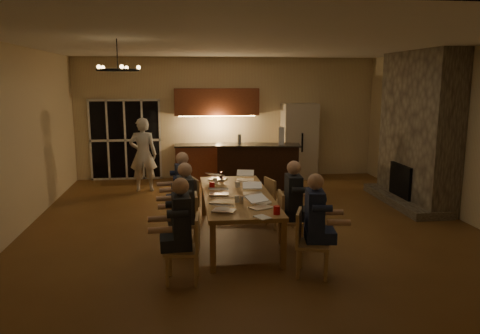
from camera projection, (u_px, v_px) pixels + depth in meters
name	position (u px, v px, depth m)	size (l,w,h in m)	color
floor	(251.00, 226.00, 8.45)	(9.00, 9.00, 0.00)	brown
back_wall	(227.00, 118.00, 12.57)	(8.00, 0.04, 3.20)	beige
left_wall	(10.00, 142.00, 7.68)	(0.04, 9.00, 3.20)	beige
right_wall	(466.00, 135.00, 8.64)	(0.04, 9.00, 3.20)	beige
ceiling	(252.00, 43.00, 7.86)	(8.00, 9.00, 0.04)	white
french_doors	(125.00, 140.00, 12.30)	(1.86, 0.08, 2.10)	black
fireplace	(418.00, 129.00, 9.77)	(0.58, 2.50, 3.20)	#766F5D
kitchenette	(217.00, 134.00, 12.30)	(2.24, 0.68, 2.40)	brown
refrigerator	(299.00, 141.00, 12.54)	(0.90, 0.68, 2.00)	beige
dining_table	(237.00, 216.00, 7.80)	(1.10, 2.92, 0.75)	#A37341
bar_island	(258.00, 166.00, 11.40)	(2.03, 0.68, 1.08)	black
chair_left_near	(182.00, 249.00, 6.05)	(0.44, 0.44, 0.89)	tan
chair_left_mid	(183.00, 223.00, 7.19)	(0.44, 0.44, 0.89)	tan
chair_left_far	(184.00, 204.00, 8.30)	(0.44, 0.44, 0.89)	tan
chair_right_near	(313.00, 244.00, 6.26)	(0.44, 0.44, 0.89)	tan
chair_right_mid	(293.00, 220.00, 7.34)	(0.44, 0.44, 0.89)	tan
chair_right_far	(280.00, 202.00, 8.40)	(0.44, 0.44, 0.89)	tan
person_left_near	(182.00, 230.00, 6.07)	(0.60, 0.60, 1.38)	#21252B
person_right_near	(314.00, 224.00, 6.33)	(0.60, 0.60, 1.38)	navy
person_left_mid	(186.00, 207.00, 7.16)	(0.60, 0.60, 1.38)	#363A40
person_right_mid	(293.00, 204.00, 7.33)	(0.60, 0.60, 1.38)	#21252B
person_left_far	(183.00, 191.00, 8.20)	(0.60, 0.60, 1.38)	navy
standing_person	(143.00, 155.00, 11.04)	(0.64, 0.42, 1.75)	silver
chandelier	(118.00, 70.00, 6.90)	(0.63, 0.63, 0.03)	black
laptop_a	(224.00, 203.00, 6.70)	(0.32, 0.28, 0.23)	silver
laptop_b	(261.00, 201.00, 6.86)	(0.32, 0.28, 0.23)	silver
laptop_c	(219.00, 188.00, 7.68)	(0.32, 0.28, 0.23)	silver
laptop_d	(253.00, 187.00, 7.71)	(0.32, 0.28, 0.23)	silver
laptop_e	(218.00, 174.00, 8.83)	(0.32, 0.28, 0.23)	silver
laptop_f	(245.00, 174.00, 8.77)	(0.32, 0.28, 0.23)	silver
mug_front	(237.00, 199.00, 7.20)	(0.07, 0.07, 0.10)	silver
mug_mid	(238.00, 185.00, 8.20)	(0.09, 0.09, 0.10)	silver
mug_back	(215.00, 181.00, 8.49)	(0.08, 0.08, 0.10)	silver
redcup_near	(277.00, 210.00, 6.54)	(0.09, 0.09, 0.12)	red
redcup_mid	(212.00, 186.00, 8.08)	(0.09, 0.09, 0.12)	red
can_silver	(241.00, 200.00, 7.10)	(0.06, 0.06, 0.12)	#B2B2B7
can_cola	(221.00, 175.00, 9.00)	(0.06, 0.06, 0.12)	#3F0F0C
can_right	(259.00, 185.00, 8.08)	(0.06, 0.06, 0.12)	#B2B2B7
plate_near	(263.00, 202.00, 7.16)	(0.27, 0.27, 0.02)	silver
plate_left	(222.00, 209.00, 6.78)	(0.22, 0.22, 0.02)	silver
plate_far	(252.00, 183.00, 8.51)	(0.26, 0.26, 0.02)	silver
notepad	(262.00, 217.00, 6.39)	(0.16, 0.23, 0.01)	white
bar_bottle	(239.00, 139.00, 11.30)	(0.08, 0.08, 0.24)	#99999E
bar_blender	(281.00, 136.00, 11.20)	(0.13, 0.13, 0.42)	silver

